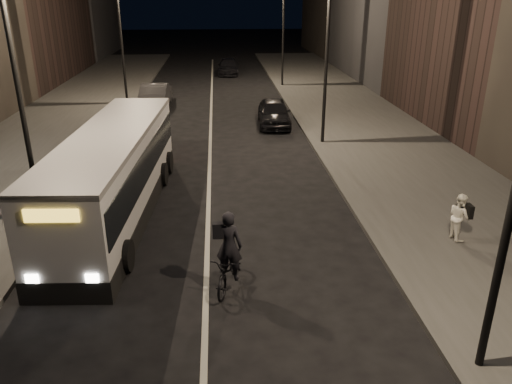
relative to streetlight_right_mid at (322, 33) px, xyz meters
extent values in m
plane|color=black|center=(-5.33, -12.00, -5.36)|extent=(180.00, 180.00, 0.00)
cube|color=#373734|center=(3.17, 2.00, -5.28)|extent=(7.00, 70.00, 0.16)
cube|color=#373734|center=(-13.83, 2.00, -5.28)|extent=(7.00, 70.00, 0.16)
cylinder|color=black|center=(0.27, 0.00, -1.20)|extent=(0.16, 0.16, 8.00)
cylinder|color=black|center=(0.27, 16.00, -1.20)|extent=(0.16, 0.16, 8.00)
cylinder|color=black|center=(-10.93, -8.00, -1.20)|extent=(0.16, 0.16, 8.00)
cylinder|color=black|center=(-10.93, 10.00, -1.20)|extent=(0.16, 0.16, 8.00)
cube|color=silver|center=(-8.44, -7.62, -3.92)|extent=(2.90, 10.95, 2.89)
cube|color=black|center=(-8.44, -7.62, -3.51)|extent=(2.95, 10.59, 1.04)
cube|color=silver|center=(-8.44, -7.62, -2.52)|extent=(2.92, 10.95, 0.16)
cube|color=gold|center=(-8.76, -13.03, -2.92)|extent=(1.27, 0.18, 0.32)
cylinder|color=black|center=(-9.79, -11.34, -4.91)|extent=(0.37, 0.92, 0.90)
cylinder|color=black|center=(-7.54, -11.47, -4.91)|extent=(0.37, 0.92, 0.90)
cylinder|color=black|center=(-9.36, -4.13, -4.91)|extent=(0.37, 0.92, 0.90)
cylinder|color=black|center=(-7.10, -4.26, -4.91)|extent=(0.37, 0.92, 0.90)
imported|color=black|center=(-4.72, -12.51, -4.85)|extent=(1.21, 2.07, 1.03)
imported|color=black|center=(-4.72, -12.71, -4.05)|extent=(0.78, 0.62, 1.87)
imported|color=white|center=(2.27, -10.61, -4.47)|extent=(0.61, 0.75, 1.46)
imported|color=black|center=(-1.73, 4.01, -4.62)|extent=(1.96, 4.44, 1.49)
imported|color=#313133|center=(-8.93, 9.50, -4.57)|extent=(1.69, 4.81, 1.58)
imported|color=black|center=(-3.84, 22.73, -4.70)|extent=(2.05, 4.64, 1.32)
camera|label=1|loc=(-4.89, -23.71, 1.88)|focal=35.00mm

